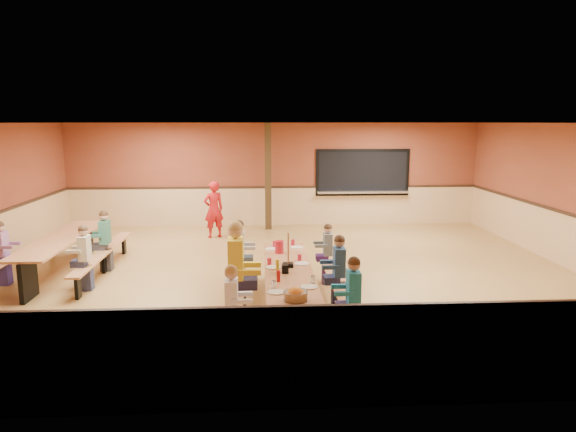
{
  "coord_description": "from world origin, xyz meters",
  "views": [
    {
      "loc": [
        -0.46,
        -9.99,
        3.03
      ],
      "look_at": [
        0.12,
        0.17,
        1.15
      ],
      "focal_mm": 32.0,
      "sensor_mm": 36.0,
      "label": 1
    }
  ],
  "objects": [
    {
      "name": "condiment_ketchup",
      "position": [
        -0.19,
        -2.85,
        0.82
      ],
      "size": [
        0.06,
        0.06,
        0.17
      ],
      "primitive_type": "cylinder",
      "color": "#B2140F",
      "rests_on": "cafeteria_table_main"
    },
    {
      "name": "cafeteria_table_main",
      "position": [
        -0.01,
        -2.23,
        0.53
      ],
      "size": [
        1.91,
        3.7,
        0.74
      ],
      "color": "#B57348",
      "rests_on": "ground"
    },
    {
      "name": "napkin_dispenser",
      "position": [
        -0.07,
        -2.41,
        0.8
      ],
      "size": [
        0.1,
        0.14,
        0.13
      ],
      "primitive_type": "cube",
      "color": "black",
      "rests_on": "cafeteria_table_main"
    },
    {
      "name": "standing_woman",
      "position": [
        -1.66,
        3.41,
        0.75
      ],
      "size": [
        0.65,
        0.56,
        1.49
      ],
      "primitive_type": "imported",
      "rotation": [
        0.0,
        0.0,
        3.59
      ],
      "color": "red",
      "rests_on": "ground"
    },
    {
      "name": "kitchen_pass_through",
      "position": [
        2.6,
        4.96,
        1.49
      ],
      "size": [
        2.78,
        0.28,
        1.38
      ],
      "color": "black",
      "rests_on": "ground"
    },
    {
      "name": "seated_child_navy_right",
      "position": [
        0.82,
        -2.07,
        0.61
      ],
      "size": [
        0.38,
        0.31,
        1.22
      ],
      "primitive_type": null,
      "color": "navy",
      "rests_on": "ground"
    },
    {
      "name": "seated_child_white_left",
      "position": [
        -0.83,
        -3.57,
        0.59
      ],
      "size": [
        0.36,
        0.29,
        1.18
      ],
      "primitive_type": null,
      "color": "white",
      "rests_on": "ground"
    },
    {
      "name": "ground",
      "position": [
        0.0,
        0.0,
        0.0
      ],
      "size": [
        12.0,
        12.0,
        0.0
      ],
      "primitive_type": "plane",
      "color": "olive",
      "rests_on": "ground"
    },
    {
      "name": "place_settings",
      "position": [
        -0.01,
        -2.23,
        0.8
      ],
      "size": [
        0.65,
        3.3,
        0.11
      ],
      "primitive_type": null,
      "color": "beige",
      "rests_on": "cafeteria_table_main"
    },
    {
      "name": "room_envelope",
      "position": [
        0.0,
        0.0,
        0.69
      ],
      "size": [
        12.04,
        10.04,
        3.02
      ],
      "color": "brown",
      "rests_on": "ground"
    },
    {
      "name": "chip_bowl",
      "position": [
        0.0,
        -3.65,
        0.81
      ],
      "size": [
        0.32,
        0.32,
        0.15
      ],
      "primitive_type": null,
      "color": "orange",
      "rests_on": "cafeteria_table_main"
    },
    {
      "name": "seated_child_purple_sec",
      "position": [
        -5.26,
        -0.43,
        0.6
      ],
      "size": [
        0.36,
        0.3,
        1.2
      ],
      "primitive_type": null,
      "color": "#935C86",
      "rests_on": "ground"
    },
    {
      "name": "seated_child_green_sec",
      "position": [
        -3.61,
        0.43,
        0.62
      ],
      "size": [
        0.38,
        0.31,
        1.23
      ],
      "primitive_type": null,
      "color": "#326A58",
      "rests_on": "ground"
    },
    {
      "name": "structural_post",
      "position": [
        -0.2,
        4.4,
        1.5
      ],
      "size": [
        0.18,
        0.18,
        3.0
      ],
      "primitive_type": "cube",
      "color": "#302010",
      "rests_on": "ground"
    },
    {
      "name": "table_paddle",
      "position": [
        -0.0,
        -2.08,
        0.88
      ],
      "size": [
        0.16,
        0.16,
        0.56
      ],
      "color": "black",
      "rests_on": "cafeteria_table_main"
    },
    {
      "name": "seated_child_tan_sec",
      "position": [
        -3.61,
        -0.83,
        0.59
      ],
      "size": [
        0.36,
        0.29,
        1.18
      ],
      "primitive_type": null,
      "color": "#BCB298",
      "rests_on": "ground"
    },
    {
      "name": "seated_child_char_right",
      "position": [
        0.82,
        -0.68,
        0.57
      ],
      "size": [
        0.33,
        0.27,
        1.13
      ],
      "primitive_type": null,
      "color": "#575E62",
      "rests_on": "ground"
    },
    {
      "name": "seated_child_teal_right",
      "position": [
        0.82,
        -3.33,
        0.6
      ],
      "size": [
        0.37,
        0.3,
        1.2
      ],
      "primitive_type": null,
      "color": "teal",
      "rests_on": "ground"
    },
    {
      "name": "seated_adult_yellow",
      "position": [
        -0.83,
        -2.21,
        0.75
      ],
      "size": [
        0.51,
        0.41,
        1.49
      ],
      "primitive_type": null,
      "color": "yellow",
      "rests_on": "ground"
    },
    {
      "name": "condiment_mustard",
      "position": [
        -0.18,
        -2.25,
        0.82
      ],
      "size": [
        0.06,
        0.06,
        0.17
      ],
      "primitive_type": "cylinder",
      "color": "yellow",
      "rests_on": "cafeteria_table_main"
    },
    {
      "name": "punch_pitcher",
      "position": [
        -0.11,
        -1.21,
        0.85
      ],
      "size": [
        0.16,
        0.16,
        0.22
      ],
      "primitive_type": "cylinder",
      "color": "#B5182C",
      "rests_on": "cafeteria_table_main"
    },
    {
      "name": "seated_child_grey_left",
      "position": [
        -0.83,
        -0.74,
        0.61
      ],
      "size": [
        0.38,
        0.31,
        1.23
      ],
      "primitive_type": null,
      "color": "#B4B4B4",
      "rests_on": "ground"
    },
    {
      "name": "cafeteria_table_second",
      "position": [
        -4.44,
        0.26,
        0.53
      ],
      "size": [
        1.91,
        3.7,
        0.74
      ],
      "color": "#B57348",
      "rests_on": "ground"
    }
  ]
}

